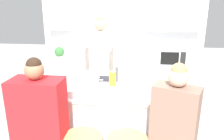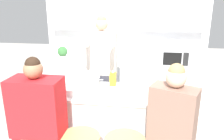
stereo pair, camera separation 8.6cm
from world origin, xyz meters
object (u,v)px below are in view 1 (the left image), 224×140
(banana_bunch, at_px, (168,91))
(person_wrapped_blanket, at_px, (41,132))
(kitchen_island, at_px, (111,124))
(cooking_pot, at_px, (91,82))
(person_cooking, at_px, (101,79))
(microwave, at_px, (171,56))
(potted_plant, at_px, (59,53))
(juice_carton, at_px, (113,79))
(fruit_bowl, at_px, (140,89))
(coffee_cup_near, at_px, (157,96))

(banana_bunch, bearing_deg, person_wrapped_blanket, -154.74)
(kitchen_island, height_order, cooking_pot, cooking_pot)
(kitchen_island, bearing_deg, cooking_pot, 155.62)
(person_cooking, xyz_separation_m, cooking_pot, (-0.06, -0.40, 0.09))
(person_cooking, distance_m, microwave, 1.37)
(kitchen_island, xyz_separation_m, potted_plant, (-1.12, 1.38, 0.59))
(microwave, distance_m, potted_plant, 2.00)
(kitchen_island, xyz_separation_m, banana_bunch, (0.67, 0.02, 0.47))
(juice_carton, bearing_deg, person_wrapped_blanket, -127.82)
(person_cooking, bearing_deg, fruit_bowl, -40.17)
(coffee_cup_near, distance_m, potted_plant, 2.27)
(banana_bunch, bearing_deg, juice_carton, 164.15)
(juice_carton, xyz_separation_m, microwave, (0.89, 1.13, 0.07))
(kitchen_island, relative_size, fruit_bowl, 9.26)
(person_cooking, distance_m, person_wrapped_blanket, 1.22)
(microwave, xyz_separation_m, potted_plant, (-2.00, 0.04, -0.00))
(person_cooking, distance_m, banana_bunch, 1.02)
(kitchen_island, height_order, potted_plant, potted_plant)
(coffee_cup_near, xyz_separation_m, potted_plant, (-1.65, 1.56, 0.11))
(kitchen_island, height_order, person_wrapped_blanket, person_wrapped_blanket)
(person_cooking, xyz_separation_m, potted_plant, (-0.91, 0.86, 0.18))
(person_wrapped_blanket, bearing_deg, banana_bunch, 24.99)
(person_cooking, distance_m, juice_carton, 0.39)
(person_cooking, bearing_deg, coffee_cup_near, -42.42)
(person_wrapped_blanket, height_order, microwave, person_wrapped_blanket)
(kitchen_island, height_order, coffee_cup_near, coffee_cup_near)
(person_wrapped_blanket, bearing_deg, coffee_cup_near, 19.83)
(kitchen_island, distance_m, fruit_bowl, 0.59)
(person_cooking, height_order, person_wrapped_blanket, person_cooking)
(banana_bunch, relative_size, potted_plant, 0.73)
(person_wrapped_blanket, xyz_separation_m, cooking_pot, (0.37, 0.72, 0.29))
(microwave, bearing_deg, person_wrapped_blanket, -127.98)
(kitchen_island, height_order, person_cooking, person_cooking)
(cooking_pot, bearing_deg, fruit_bowl, -7.60)
(cooking_pot, distance_m, potted_plant, 1.52)
(kitchen_island, xyz_separation_m, fruit_bowl, (0.34, 0.04, 0.48))
(juice_carton, height_order, potted_plant, potted_plant)
(banana_bunch, height_order, potted_plant, potted_plant)
(cooking_pot, relative_size, coffee_cup_near, 2.49)
(person_cooking, xyz_separation_m, coffee_cup_near, (0.74, -0.70, 0.07))
(kitchen_island, relative_size, coffee_cup_near, 13.65)
(fruit_bowl, distance_m, potted_plant, 1.99)
(person_cooking, height_order, potted_plant, person_cooking)
(fruit_bowl, xyz_separation_m, coffee_cup_near, (0.18, -0.21, 0.01))
(coffee_cup_near, bearing_deg, fruit_bowl, 130.74)
(cooking_pot, height_order, banana_bunch, cooking_pot)
(kitchen_island, bearing_deg, person_wrapped_blanket, -136.87)
(cooking_pot, relative_size, banana_bunch, 1.67)
(coffee_cup_near, relative_size, banana_bunch, 0.67)
(kitchen_island, relative_size, microwave, 3.52)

